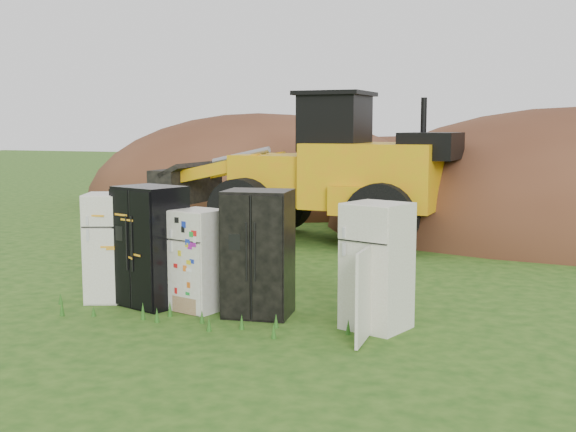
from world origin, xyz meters
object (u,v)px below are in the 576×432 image
fridge_black_side (151,246)px  fridge_dark_mid (258,253)px  fridge_open_door (377,266)px  fridge_leftmost (111,247)px  wheel_loader (300,167)px  fridge_sticker (199,260)px

fridge_black_side → fridge_dark_mid: size_ratio=1.00×
fridge_dark_mid → fridge_open_door: (1.91, -0.06, -0.06)m
fridge_leftmost → fridge_dark_mid: fridge_dark_mid is taller
fridge_leftmost → wheel_loader: (0.66, 7.38, 0.99)m
fridge_sticker → wheel_loader: size_ratio=0.21×
fridge_dark_mid → wheel_loader: bearing=96.8°
fridge_leftmost → fridge_dark_mid: bearing=-22.6°
fridge_sticker → wheel_loader: 7.55m
fridge_open_door → wheel_loader: bearing=135.4°
fridge_sticker → fridge_dark_mid: (1.02, 0.04, 0.17)m
fridge_sticker → wheel_loader: bearing=112.2°
fridge_sticker → fridge_dark_mid: size_ratio=0.83×
fridge_leftmost → fridge_open_door: (4.63, -0.05, 0.01)m
fridge_black_side → wheel_loader: size_ratio=0.25×
fridge_sticker → fridge_open_door: size_ratio=0.88×
fridge_leftmost → fridge_black_side: size_ratio=0.92×
fridge_leftmost → fridge_sticker: size_ratio=1.12×
fridge_open_door → fridge_dark_mid: bearing=-164.6°
fridge_sticker → fridge_open_door: 2.94m
fridge_black_side → fridge_sticker: (0.89, 0.01, -0.18)m
fridge_black_side → wheel_loader: (-0.14, 7.41, 0.92)m
fridge_dark_mid → fridge_leftmost: bearing=171.6°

